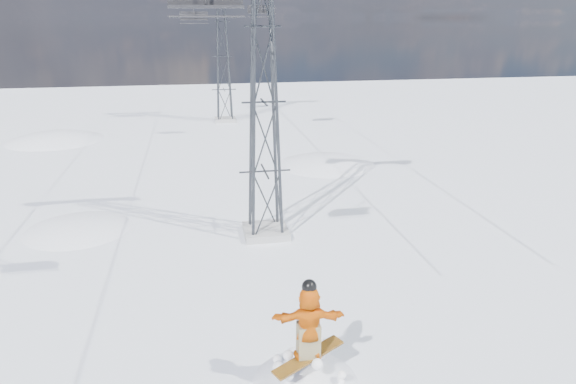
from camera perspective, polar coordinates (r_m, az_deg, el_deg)
name	(u,v)px	position (r m, az deg, el deg)	size (l,w,h in m)	color
ground	(278,354)	(14.41, -1.08, -17.59)	(120.00, 120.00, 0.00)	white
snow_terrain	(162,292)	(37.50, -13.82, -10.73)	(39.00, 37.00, 22.00)	white
lift_tower_near	(264,103)	(19.87, -2.70, 9.86)	(5.20, 1.80, 11.43)	#999999
lift_tower_far	(223,57)	(44.64, -7.26, 14.70)	(5.20, 1.80, 11.43)	#999999
lift_chair_mid	(262,10)	(36.40, -2.96, 19.52)	(1.84, 0.53, 2.28)	black
lift_chair_far	(194,17)	(44.48, -10.42, 18.62)	(2.23, 0.64, 2.77)	black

